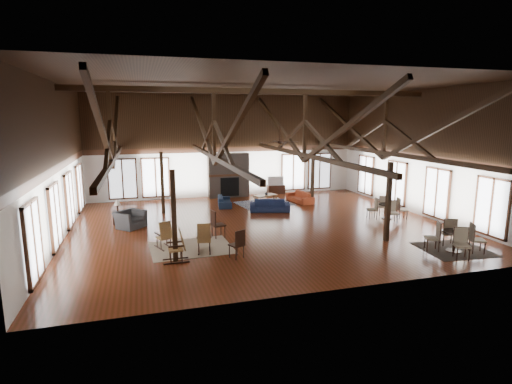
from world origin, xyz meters
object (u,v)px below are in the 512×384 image
object	(u,v)px
coffee_table	(266,196)
sofa_orange	(300,197)
sofa_navy_left	(225,201)
armchair	(130,219)
cafe_table_far	(387,208)
tv_console	(276,190)
cafe_table_near	(455,238)
sofa_navy_front	(270,206)

from	to	relation	value
coffee_table	sofa_orange	bearing A→B (deg)	-21.59
sofa_navy_left	armchair	xyz separation A→B (m)	(-4.78, -3.10, 0.11)
cafe_table_far	tv_console	size ratio (longest dim) A/B	1.75
sofa_navy_left	cafe_table_near	size ratio (longest dim) A/B	0.88
armchair	coffee_table	bearing A→B (deg)	-22.46
armchair	cafe_table_near	distance (m)	12.83
tv_console	sofa_orange	bearing A→B (deg)	-78.63
tv_console	cafe_table_far	bearing A→B (deg)	-67.53
armchair	cafe_table_near	size ratio (longest dim) A/B	0.56
coffee_table	cafe_table_far	size ratio (longest dim) A/B	0.75
sofa_orange	coffee_table	world-z (taller)	sofa_orange
sofa_navy_front	sofa_navy_left	size ratio (longest dim) A/B	1.14
coffee_table	cafe_table_far	bearing A→B (deg)	-66.12
sofa_orange	coffee_table	bearing A→B (deg)	-101.38
coffee_table	tv_console	xyz separation A→B (m)	(1.48, 2.55, -0.17)
coffee_table	tv_console	distance (m)	2.95
armchair	sofa_orange	bearing A→B (deg)	-27.59
sofa_navy_front	cafe_table_far	world-z (taller)	cafe_table_far
sofa_navy_left	cafe_table_far	world-z (taller)	cafe_table_far
sofa_navy_front	cafe_table_far	size ratio (longest dim) A/B	1.05
sofa_navy_left	tv_console	size ratio (longest dim) A/B	1.61
sofa_navy_left	cafe_table_near	bearing A→B (deg)	-137.89
cafe_table_near	coffee_table	bearing A→B (deg)	113.01
sofa_orange	armchair	size ratio (longest dim) A/B	1.73
sofa_navy_front	coffee_table	size ratio (longest dim) A/B	1.39
sofa_navy_front	cafe_table_near	world-z (taller)	cafe_table_near
armchair	tv_console	xyz separation A→B (m)	(8.54, 5.57, -0.09)
sofa_navy_left	sofa_navy_front	bearing A→B (deg)	-125.86
cafe_table_far	sofa_orange	bearing A→B (deg)	118.06
sofa_orange	cafe_table_near	world-z (taller)	cafe_table_near
sofa_navy_left	sofa_orange	distance (m)	4.29
tv_console	sofa_navy_front	bearing A→B (deg)	-112.62
sofa_navy_left	coffee_table	world-z (taller)	sofa_navy_left
sofa_orange	sofa_navy_left	bearing A→B (deg)	-101.45
cafe_table_far	tv_console	world-z (taller)	cafe_table_far
armchair	cafe_table_far	bearing A→B (deg)	-54.06
sofa_orange	cafe_table_far	size ratio (longest dim) A/B	1.01
coffee_table	cafe_table_far	distance (m)	6.53
sofa_orange	armchair	world-z (taller)	armchair
cafe_table_far	sofa_navy_front	bearing A→B (deg)	148.96
sofa_navy_front	coffee_table	xyz separation A→B (m)	(0.34, 1.82, 0.15)
coffee_table	armchair	xyz separation A→B (m)	(-7.06, -3.02, -0.07)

